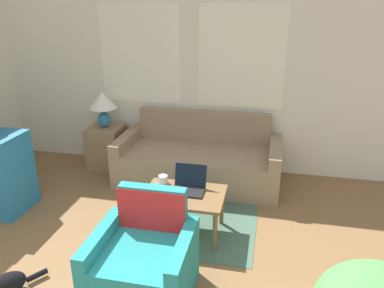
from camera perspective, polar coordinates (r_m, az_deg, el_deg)
name	(u,v)px	position (r m, az deg, el deg)	size (l,w,h in m)	color
wall_back	(195,75)	(5.07, 0.53, 10.54)	(6.46, 0.06, 2.60)	silver
rug	(196,204)	(4.43, 0.56, -9.09)	(1.44, 2.03, 0.01)	#476651
couch	(199,161)	(4.90, 1.09, -2.62)	(2.06, 0.92, 0.85)	#937A5B
armchair	(144,264)	(3.14, -7.25, -17.72)	(0.76, 0.73, 0.83)	teal
side_table	(107,147)	(5.41, -12.88, -0.44)	(0.46, 0.46, 0.59)	#937551
table_lamp	(103,103)	(5.22, -13.43, 6.03)	(0.38, 0.38, 0.50)	teal
coffee_table	(184,199)	(3.75, -1.21, -8.35)	(0.80, 0.57, 0.44)	brown
laptop	(189,185)	(3.77, -0.48, -6.28)	(0.32, 0.29, 0.24)	black
cup_navy	(163,179)	(3.92, -4.44, -5.40)	(0.10, 0.10, 0.09)	white
cup_yellow	(156,188)	(3.74, -5.51, -6.75)	(0.07, 0.07, 0.09)	teal
cat_black	(1,287)	(3.52, -27.11, -18.77)	(0.38, 0.52, 0.21)	black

